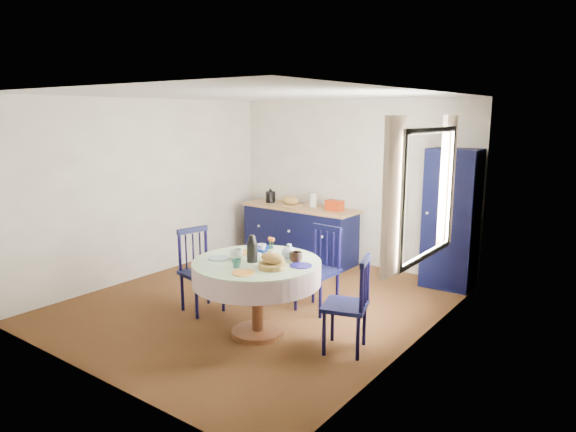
% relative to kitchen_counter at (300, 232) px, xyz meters
% --- Properties ---
extents(floor, '(4.50, 4.50, 0.00)m').
position_rel_kitchen_counter_xyz_m(floor, '(0.71, -1.90, -0.44)').
color(floor, black).
rests_on(floor, ground).
extents(ceiling, '(4.50, 4.50, 0.00)m').
position_rel_kitchen_counter_xyz_m(ceiling, '(0.71, -1.90, 2.06)').
color(ceiling, white).
rests_on(ceiling, wall_back).
extents(wall_back, '(4.00, 0.02, 2.50)m').
position_rel_kitchen_counter_xyz_m(wall_back, '(0.71, 0.35, 0.81)').
color(wall_back, white).
rests_on(wall_back, floor).
extents(wall_left, '(0.02, 4.50, 2.50)m').
position_rel_kitchen_counter_xyz_m(wall_left, '(-1.29, -1.90, 0.81)').
color(wall_left, white).
rests_on(wall_left, floor).
extents(wall_right, '(0.02, 4.50, 2.50)m').
position_rel_kitchen_counter_xyz_m(wall_right, '(2.71, -1.90, 0.81)').
color(wall_right, white).
rests_on(wall_right, floor).
extents(window, '(0.10, 1.74, 1.45)m').
position_rel_kitchen_counter_xyz_m(window, '(2.66, -1.60, 1.08)').
color(window, white).
rests_on(window, wall_right).
extents(kitchen_counter, '(1.93, 0.64, 1.10)m').
position_rel_kitchen_counter_xyz_m(kitchen_counter, '(0.00, 0.00, 0.00)').
color(kitchen_counter, black).
rests_on(kitchen_counter, floor).
extents(pantry_cabinet, '(0.66, 0.48, 1.85)m').
position_rel_kitchen_counter_xyz_m(pantry_cabinet, '(2.37, 0.10, 0.48)').
color(pantry_cabinet, black).
rests_on(pantry_cabinet, floor).
extents(dining_table, '(1.33, 1.33, 1.08)m').
position_rel_kitchen_counter_xyz_m(dining_table, '(1.30, -2.61, 0.23)').
color(dining_table, '#582D19').
rests_on(dining_table, floor).
extents(chair_left, '(0.51, 0.52, 0.98)m').
position_rel_kitchen_counter_xyz_m(chair_left, '(0.31, -2.47, 0.05)').
color(chair_left, black).
rests_on(chair_left, floor).
extents(chair_far, '(0.47, 0.45, 1.00)m').
position_rel_kitchen_counter_xyz_m(chair_far, '(1.42, -1.62, 0.06)').
color(chair_far, black).
rests_on(chair_far, floor).
extents(chair_right, '(0.52, 0.53, 0.96)m').
position_rel_kitchen_counter_xyz_m(chair_right, '(2.25, -2.37, 0.04)').
color(chair_right, black).
rests_on(chair_right, floor).
extents(mug_a, '(0.13, 0.13, 0.10)m').
position_rel_kitchen_counter_xyz_m(mug_a, '(1.07, -2.67, 0.41)').
color(mug_a, silver).
rests_on(mug_a, dining_table).
extents(mug_b, '(0.09, 0.09, 0.09)m').
position_rel_kitchen_counter_xyz_m(mug_b, '(1.28, -2.90, 0.40)').
color(mug_b, '#2B6C61').
rests_on(mug_b, dining_table).
extents(mug_c, '(0.14, 0.14, 0.11)m').
position_rel_kitchen_counter_xyz_m(mug_c, '(1.64, -2.41, 0.41)').
color(mug_c, black).
rests_on(mug_c, dining_table).
extents(mug_d, '(0.10, 0.10, 0.09)m').
position_rel_kitchen_counter_xyz_m(mug_d, '(1.11, -2.31, 0.40)').
color(mug_d, silver).
rests_on(mug_d, dining_table).
extents(cobalt_bowl, '(0.24, 0.24, 0.06)m').
position_rel_kitchen_counter_xyz_m(cobalt_bowl, '(1.11, -2.31, 0.39)').
color(cobalt_bowl, navy).
rests_on(cobalt_bowl, dining_table).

